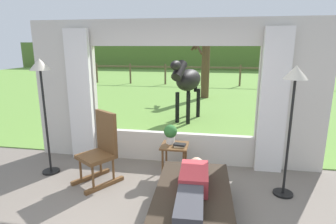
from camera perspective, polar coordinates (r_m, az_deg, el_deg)
The scene contains 16 objects.
back_wall_with_window at distance 4.90m, azimuth 0.93°, elevation 3.52°, with size 5.20×0.12×2.55m.
curtain_panel_left at distance 5.30m, azimuth -17.70°, elevation 3.12°, with size 0.44×0.10×2.40m, color silver.
curtain_panel_right at distance 4.80m, azimuth 21.00°, elevation 1.81°, with size 0.44×0.10×2.40m, color silver.
outdoor_pasture_lawn at distance 15.82m, azimuth 7.12°, elevation 5.90°, with size 36.00×21.68×0.02m, color olive.
distant_hill_ridge at distance 25.53m, azimuth 8.36°, elevation 11.44°, with size 36.00×2.00×2.40m, color #4F6C2E.
recliner_sofa at distance 3.50m, azimuth 5.11°, elevation -19.07°, with size 0.97×1.73×0.42m.
reclining_person at distance 3.31m, azimuth 5.14°, elevation -15.10°, with size 0.36×1.43×0.22m.
rocking_chair at distance 4.45m, azimuth -13.64°, elevation -7.34°, with size 0.76×0.82×1.12m.
side_table at distance 4.58m, azimuth 1.38°, elevation -7.92°, with size 0.44×0.44×0.52m.
potted_plant at distance 4.56m, azimuth 0.51°, elevation -4.35°, with size 0.22×0.22×0.32m.
book_stack at distance 4.47m, azimuth 2.43°, elevation -6.87°, with size 0.20×0.15×0.05m.
floor_lamp_left at distance 4.80m, azimuth -24.74°, elevation 5.66°, with size 0.32×0.32×1.91m.
floor_lamp_right at distance 4.02m, azimuth 24.62°, elevation 3.67°, with size 0.32×0.32×1.86m.
horse at distance 7.70m, azimuth 4.07°, elevation 6.48°, with size 0.86×1.82×1.73m.
pasture_tree at distance 11.31m, azimuth 7.69°, elevation 9.97°, with size 0.80×1.28×2.91m.
pasture_fence_line at distance 15.00m, azimuth 7.05°, elevation 8.31°, with size 16.10×0.10×1.10m.
Camera 1 is at (0.75, -2.50, 2.11)m, focal length 29.41 mm.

